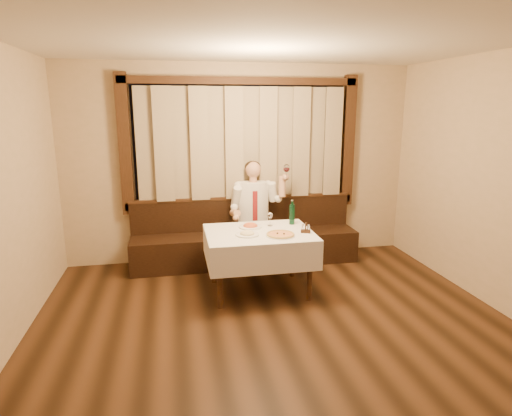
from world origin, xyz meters
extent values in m
cube|color=black|center=(0.00, 0.00, -0.01)|extent=(5.00, 6.00, 0.01)
cube|color=silver|center=(0.00, 0.00, 2.80)|extent=(5.00, 6.00, 0.01)
cube|color=tan|center=(0.00, 3.00, 1.40)|extent=(5.00, 0.01, 2.80)
cube|color=black|center=(0.00, 2.98, 1.70)|extent=(3.00, 0.02, 1.60)
cube|color=orange|center=(-0.70, 2.97, 1.40)|extent=(0.50, 0.01, 0.40)
cube|color=black|center=(0.00, 2.94, 0.85)|extent=(3.30, 0.12, 0.10)
cube|color=black|center=(0.00, 2.94, 2.55)|extent=(3.30, 0.12, 0.10)
cube|color=black|center=(-1.60, 2.94, 1.70)|extent=(0.16, 0.12, 1.90)
cube|color=black|center=(1.60, 2.94, 1.70)|extent=(0.16, 0.12, 1.90)
cube|color=#817053|center=(0.00, 2.88, 1.70)|extent=(2.90, 0.08, 1.55)
cube|color=black|center=(0.00, 2.68, 0.23)|extent=(3.20, 0.60, 0.45)
cube|color=black|center=(0.00, 2.92, 0.68)|extent=(3.20, 0.12, 0.45)
cube|color=black|center=(0.00, 2.92, 0.92)|extent=(3.20, 0.14, 0.04)
cylinder|color=black|center=(-0.52, 1.33, 0.35)|extent=(0.06, 0.06, 0.71)
cylinder|color=black|center=(0.52, 1.33, 0.35)|extent=(0.06, 0.06, 0.71)
cylinder|color=black|center=(-0.52, 2.07, 0.35)|extent=(0.06, 0.06, 0.71)
cylinder|color=black|center=(0.52, 2.07, 0.35)|extent=(0.06, 0.06, 0.71)
cube|color=black|center=(0.00, 1.70, 0.73)|extent=(1.20, 0.90, 0.04)
cube|color=white|center=(0.00, 1.70, 0.75)|extent=(1.26, 0.96, 0.01)
cube|color=white|center=(0.00, 1.22, 0.58)|extent=(1.26, 0.01, 0.35)
cube|color=white|center=(0.00, 2.18, 0.58)|extent=(1.26, 0.01, 0.35)
cube|color=white|center=(-0.63, 1.70, 0.58)|extent=(0.01, 0.96, 0.35)
cube|color=white|center=(0.63, 1.70, 0.58)|extent=(0.01, 0.96, 0.35)
cylinder|color=white|center=(0.21, 1.49, 0.76)|extent=(0.34, 0.34, 0.01)
cylinder|color=#C23F1D|center=(0.21, 1.49, 0.77)|extent=(0.31, 0.31, 0.01)
torus|color=tan|center=(0.21, 1.49, 0.78)|extent=(0.33, 0.33, 0.02)
sphere|color=black|center=(0.18, 1.51, 0.78)|extent=(0.02, 0.02, 0.02)
sphere|color=black|center=(0.25, 1.48, 0.78)|extent=(0.02, 0.02, 0.02)
cylinder|color=white|center=(-0.07, 1.90, 0.76)|extent=(0.29, 0.29, 0.02)
ellipsoid|color=red|center=(-0.07, 1.90, 0.81)|extent=(0.18, 0.18, 0.08)
cylinder|color=white|center=(-0.17, 1.59, 0.76)|extent=(0.27, 0.27, 0.02)
ellipsoid|color=beige|center=(-0.17, 1.59, 0.81)|extent=(0.17, 0.17, 0.08)
cylinder|color=#0F4626|center=(0.47, 1.95, 0.88)|extent=(0.07, 0.07, 0.25)
cylinder|color=#0F4626|center=(0.47, 1.95, 1.03)|extent=(0.03, 0.03, 0.06)
cylinder|color=silver|center=(0.47, 1.95, 1.06)|extent=(0.03, 0.03, 0.01)
cylinder|color=white|center=(0.18, 1.93, 0.76)|extent=(0.06, 0.06, 0.01)
cylinder|color=white|center=(0.18, 1.93, 0.81)|extent=(0.01, 0.01, 0.09)
ellipsoid|color=white|center=(0.18, 1.93, 0.89)|extent=(0.07, 0.07, 0.08)
cube|color=black|center=(0.53, 1.56, 0.77)|extent=(0.12, 0.09, 0.04)
cube|color=black|center=(0.53, 1.56, 0.83)|extent=(0.03, 0.06, 0.08)
cylinder|color=white|center=(0.50, 1.57, 0.82)|extent=(0.03, 0.03, 0.06)
cylinder|color=silver|center=(0.50, 1.57, 0.85)|extent=(0.03, 0.03, 0.01)
cylinder|color=white|center=(0.56, 1.54, 0.82)|extent=(0.03, 0.03, 0.06)
cylinder|color=silver|center=(0.56, 1.54, 0.85)|extent=(0.03, 0.03, 0.01)
cube|color=black|center=(0.12, 2.56, 0.53)|extent=(0.42, 0.47, 0.17)
cube|color=black|center=(0.00, 2.33, 0.23)|extent=(0.11, 0.12, 0.45)
cube|color=black|center=(0.23, 2.33, 0.23)|extent=(0.11, 0.12, 0.45)
ellipsoid|color=white|center=(0.12, 2.71, 0.90)|extent=(0.44, 0.27, 0.56)
cube|color=maroon|center=(0.12, 2.57, 0.87)|extent=(0.07, 0.01, 0.42)
cylinder|color=tan|center=(0.12, 2.71, 1.22)|extent=(0.10, 0.10, 0.08)
sphere|color=tan|center=(0.12, 2.71, 1.36)|extent=(0.22, 0.22, 0.22)
ellipsoid|color=black|center=(0.12, 2.74, 1.39)|extent=(0.22, 0.22, 0.17)
sphere|color=white|center=(-0.09, 2.71, 1.13)|extent=(0.14, 0.14, 0.14)
sphere|color=white|center=(0.33, 2.71, 1.13)|extent=(0.14, 0.14, 0.14)
sphere|color=tan|center=(-0.19, 2.28, 0.78)|extent=(0.09, 0.09, 0.09)
sphere|color=tan|center=(0.54, 2.53, 1.26)|extent=(0.10, 0.10, 0.10)
cylinder|color=white|center=(0.54, 2.50, 1.30)|extent=(0.01, 0.01, 0.11)
ellipsoid|color=white|center=(0.54, 2.50, 1.39)|extent=(0.09, 0.09, 0.11)
ellipsoid|color=#4C070F|center=(0.54, 2.50, 1.37)|extent=(0.07, 0.07, 0.06)
camera|label=1|loc=(-0.98, -3.08, 2.22)|focal=30.00mm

